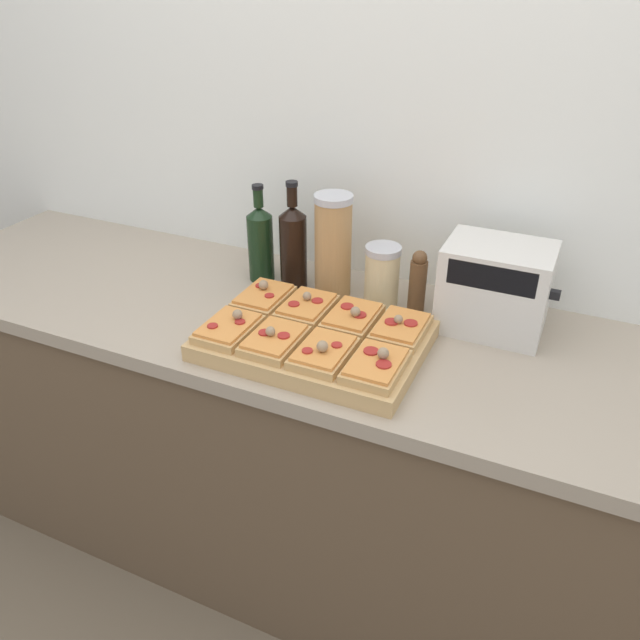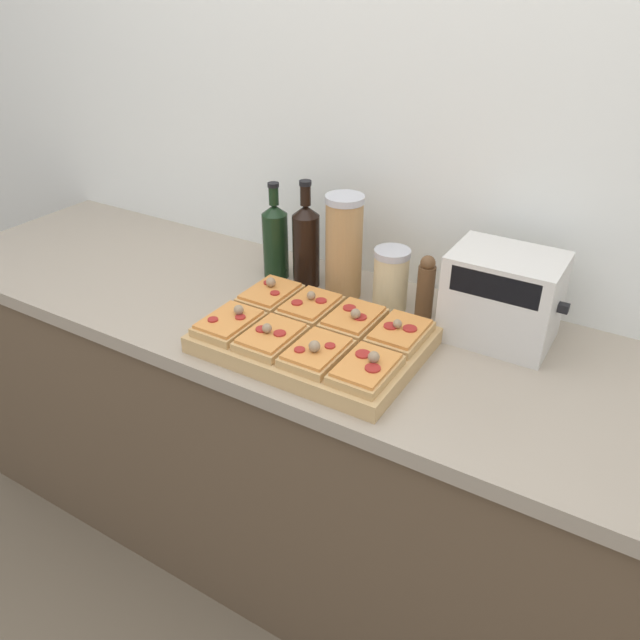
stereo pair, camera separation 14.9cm
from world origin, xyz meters
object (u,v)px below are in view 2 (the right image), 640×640
cutting_board (314,340)px  olive_oil_bottle (275,239)px  grain_jar_short (391,279)px  wine_bottle (306,244)px  grain_jar_tall (344,247)px  toaster_oven (502,297)px  pepper_mill (426,288)px

cutting_board → olive_oil_bottle: size_ratio=1.82×
olive_oil_bottle → grain_jar_short: bearing=0.0°
cutting_board → wine_bottle: 0.35m
grain_jar_tall → toaster_oven: grain_jar_tall is taller
grain_jar_tall → pepper_mill: (0.24, 0.00, -0.06)m
grain_jar_tall → grain_jar_short: 0.15m
olive_oil_bottle → grain_jar_short: olive_oil_bottle is taller
wine_bottle → grain_jar_short: 0.27m
cutting_board → wine_bottle: bearing=125.2°
grain_jar_tall → toaster_oven: 0.44m
grain_jar_short → cutting_board: bearing=-104.0°
olive_oil_bottle → pepper_mill: olive_oil_bottle is taller
grain_jar_tall → pepper_mill: 0.25m
olive_oil_bottle → wine_bottle: 0.10m
olive_oil_bottle → toaster_oven: bearing=-0.1°
olive_oil_bottle → pepper_mill: size_ratio=1.62×
olive_oil_bottle → toaster_oven: olive_oil_bottle is taller
grain_jar_short → pepper_mill: 0.10m
cutting_board → grain_jar_short: (0.07, 0.27, 0.06)m
pepper_mill → toaster_oven: 0.20m
grain_jar_tall → toaster_oven: bearing=-0.1°
grain_jar_short → toaster_oven: bearing=-0.2°
cutting_board → toaster_oven: 0.46m
grain_jar_short → toaster_oven: toaster_oven is taller
cutting_board → pepper_mill: size_ratio=2.95×
wine_bottle → toaster_oven: wine_bottle is taller
cutting_board → olive_oil_bottle: 0.42m
grain_jar_short → pepper_mill: size_ratio=0.96×
toaster_oven → pepper_mill: bearing=179.8°
olive_oil_bottle → grain_jar_tall: bearing=-0.0°
wine_bottle → grain_jar_tall: (0.12, -0.00, 0.02)m
grain_jar_short → toaster_oven: size_ratio=0.60×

